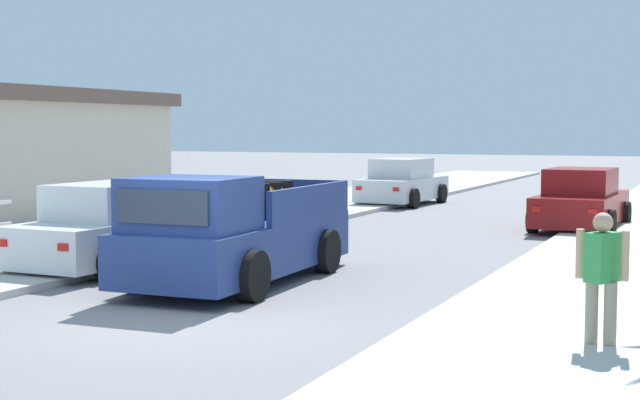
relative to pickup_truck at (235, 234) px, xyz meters
The scene contains 9 objects.
ground_plane 3.26m from the pickup_truck, 77.57° to the right, with size 160.00×160.00×0.00m, color slate.
sidewalk_left 10.15m from the pickup_truck, 118.26° to the left, with size 4.79×60.00×0.12m, color beige.
curb_left 9.72m from the pickup_truck, 113.08° to the left, with size 0.16×60.00×0.10m, color silver.
curb_right 10.33m from the pickup_truck, 59.94° to the left, with size 0.16×60.00×0.10m, color silver.
pickup_truck is the anchor object (origin of this frame).
car_left_near 11.30m from the pickup_truck, 69.63° to the left, with size 2.13×4.30×1.54m.
car_right_near 16.29m from the pickup_truck, 99.38° to the left, with size 2.20×4.33×1.54m.
car_left_mid 2.94m from the pickup_truck, 167.73° to the left, with size 2.09×4.29×1.54m.
pedestrian 6.56m from the pickup_truck, 22.59° to the right, with size 0.57×0.44×1.59m.
Camera 1 is at (6.63, -9.90, 2.50)m, focal length 51.68 mm.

